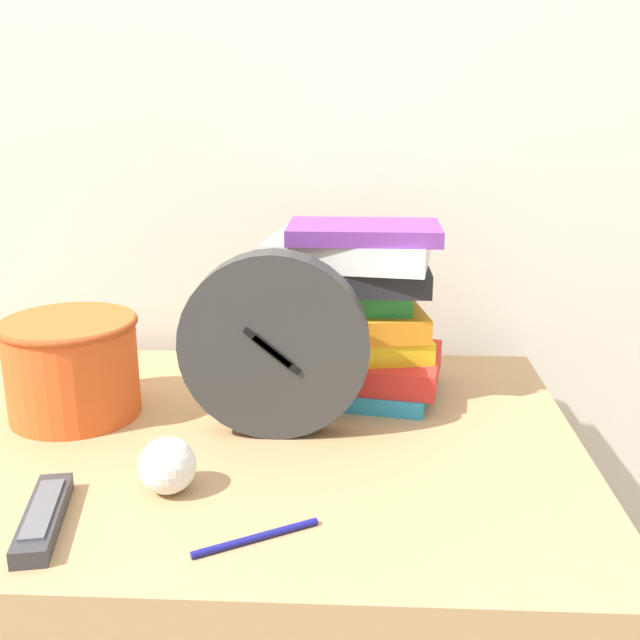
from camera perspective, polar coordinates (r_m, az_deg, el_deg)
wall_back at (r=1.37m, az=-5.95°, el=15.95°), size 6.00×0.04×2.40m
desk_clock at (r=1.01m, az=-3.52°, el=-1.99°), size 0.26×0.05×0.26m
book_stack at (r=1.15m, az=2.88°, el=0.68°), size 0.28×0.22×0.27m
basket at (r=1.14m, az=-18.39°, el=-3.19°), size 0.20×0.20×0.15m
tv_remote at (r=0.90m, az=-20.32°, el=-13.88°), size 0.07×0.17×0.02m
crumpled_paper_ball at (r=0.92m, az=-11.54°, el=-10.81°), size 0.07×0.07×0.07m
pen at (r=0.83m, az=-4.88°, el=-16.19°), size 0.13×0.08×0.01m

